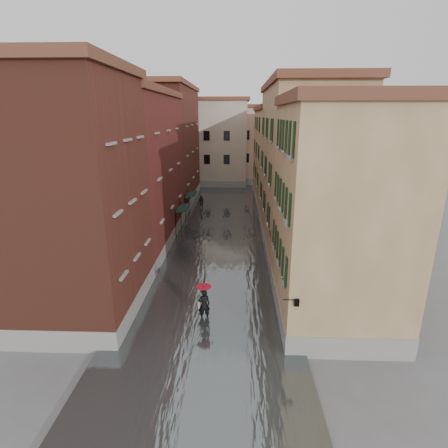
# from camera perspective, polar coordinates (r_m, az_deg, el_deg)

# --- Properties ---
(ground) EXTENTS (120.00, 120.00, 0.00)m
(ground) POSITION_cam_1_polar(r_m,az_deg,el_deg) (22.84, -2.24, -11.38)
(ground) COLOR #5E5E60
(ground) RESTS_ON ground
(floodwater) EXTENTS (10.00, 60.00, 0.20)m
(floodwater) POSITION_cam_1_polar(r_m,az_deg,el_deg) (34.74, -0.63, -0.86)
(floodwater) COLOR #4B5253
(floodwater) RESTS_ON ground
(building_left_near) EXTENTS (6.00, 8.00, 13.00)m
(building_left_near) POSITION_cam_1_polar(r_m,az_deg,el_deg) (20.42, -22.94, 3.30)
(building_left_near) COLOR brown
(building_left_near) RESTS_ON ground
(building_left_mid) EXTENTS (6.00, 14.00, 12.50)m
(building_left_mid) POSITION_cam_1_polar(r_m,az_deg,el_deg) (30.58, -14.39, 7.95)
(building_left_mid) COLOR maroon
(building_left_mid) RESTS_ON ground
(building_left_far) EXTENTS (6.00, 16.00, 14.00)m
(building_left_far) POSITION_cam_1_polar(r_m,az_deg,el_deg) (44.97, -9.10, 12.11)
(building_left_far) COLOR brown
(building_left_far) RESTS_ON ground
(building_right_near) EXTENTS (6.00, 8.00, 11.50)m
(building_right_near) POSITION_cam_1_polar(r_m,az_deg,el_deg) (19.45, 18.10, 0.89)
(building_right_near) COLOR olive
(building_right_near) RESTS_ON ground
(building_right_mid) EXTENTS (6.00, 14.00, 13.00)m
(building_right_mid) POSITION_cam_1_polar(r_m,az_deg,el_deg) (29.78, 12.67, 8.32)
(building_right_mid) COLOR tan
(building_right_mid) RESTS_ON ground
(building_right_far) EXTENTS (6.00, 16.00, 11.50)m
(building_right_far) POSITION_cam_1_polar(r_m,az_deg,el_deg) (44.58, 9.23, 10.45)
(building_right_far) COLOR olive
(building_right_far) RESTS_ON ground
(building_end_cream) EXTENTS (12.00, 9.00, 13.00)m
(building_end_cream) POSITION_cam_1_polar(r_m,az_deg,el_deg) (58.31, -2.45, 12.99)
(building_end_cream) COLOR beige
(building_end_cream) RESTS_ON ground
(building_end_pink) EXTENTS (10.00, 9.00, 12.00)m
(building_end_pink) POSITION_cam_1_polar(r_m,az_deg,el_deg) (60.31, 6.48, 12.57)
(building_end_pink) COLOR tan
(building_end_pink) RESTS_ON ground
(awning_near) EXTENTS (1.09, 3.12, 2.80)m
(awning_near) POSITION_cam_1_polar(r_m,az_deg,el_deg) (33.31, -6.74, 2.47)
(awning_near) COLOR black
(awning_near) RESTS_ON ground
(awning_far) EXTENTS (1.09, 2.97, 2.80)m
(awning_far) POSITION_cam_1_polar(r_m,az_deg,el_deg) (39.00, -5.44, 4.71)
(awning_far) COLOR black
(awning_far) RESTS_ON ground
(wall_lantern) EXTENTS (0.71, 0.22, 0.35)m
(wall_lantern) POSITION_cam_1_polar(r_m,az_deg,el_deg) (16.30, 11.68, -12.34)
(wall_lantern) COLOR black
(wall_lantern) RESTS_ON ground
(window_planters) EXTENTS (0.59, 8.00, 0.84)m
(window_planters) POSITION_cam_1_polar(r_m,az_deg,el_deg) (20.77, 8.92, -3.93)
(window_planters) COLOR brown
(window_planters) RESTS_ON ground
(pedestrian_main) EXTENTS (0.88, 0.88, 2.06)m
(pedestrian_main) POSITION_cam_1_polar(r_m,az_deg,el_deg) (19.75, -3.30, -12.34)
(pedestrian_main) COLOR black
(pedestrian_main) RESTS_ON ground
(pedestrian_far) EXTENTS (0.89, 0.73, 1.69)m
(pedestrian_far) POSITION_cam_1_polar(r_m,az_deg,el_deg) (42.34, -3.70, 3.51)
(pedestrian_far) COLOR black
(pedestrian_far) RESTS_ON ground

